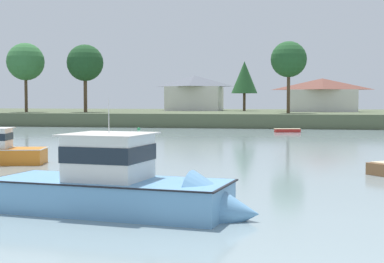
{
  "coord_description": "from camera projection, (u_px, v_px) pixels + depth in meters",
  "views": [
    {
      "loc": [
        6.4,
        -8.76,
        3.92
      ],
      "look_at": [
        -2.4,
        36.32,
        1.45
      ],
      "focal_mm": 53.3,
      "sensor_mm": 36.0,
      "label": 1
    }
  ],
  "objects": [
    {
      "name": "far_shore_bank",
      "position": [
        268.0,
        117.0,
        104.53
      ],
      "size": [
        206.33,
        50.25,
        2.04
      ],
      "primitive_type": "cube",
      "color": "#4C563D",
      "rests_on": "ground"
    },
    {
      "name": "shore_tree_inland_b",
      "position": [
        26.0,
        62.0,
        95.55
      ],
      "size": [
        6.27,
        6.27,
        11.59
      ],
      "color": "brown",
      "rests_on": "far_shore_bank"
    },
    {
      "name": "cottage_hillside",
      "position": [
        322.0,
        94.0,
        99.27
      ],
      "size": [
        12.62,
        6.87,
        5.8
      ],
      "color": "silver",
      "rests_on": "far_shore_bank"
    },
    {
      "name": "shore_tree_right",
      "position": [
        85.0,
        63.0,
        94.59
      ],
      "size": [
        6.07,
        6.07,
        11.24
      ],
      "color": "brown",
      "rests_on": "far_shore_bank"
    },
    {
      "name": "cottage_eastern",
      "position": [
        195.0,
        92.0,
        110.73
      ],
      "size": [
        11.12,
        8.41,
        6.83
      ],
      "color": "silver",
      "rests_on": "far_shore_bank"
    },
    {
      "name": "mooring_buoy_green",
      "position": [
        139.0,
        129.0,
        77.46
      ],
      "size": [
        0.45,
        0.45,
        0.5
      ],
      "color": "#1E8C47",
      "rests_on": "ground"
    },
    {
      "name": "cruiser_skyblue",
      "position": [
        135.0,
        197.0,
        19.74
      ],
      "size": [
        9.8,
        4.16,
        5.09
      ],
      "color": "#669ECC",
      "rests_on": "ground"
    },
    {
      "name": "shore_tree_center",
      "position": [
        289.0,
        60.0,
        86.47
      ],
      "size": [
        5.47,
        5.47,
        10.93
      ],
      "color": "brown",
      "rests_on": "far_shore_bank"
    },
    {
      "name": "shore_tree_far_right",
      "position": [
        244.0,
        77.0,
        106.72
      ],
      "size": [
        4.9,
        4.9,
        9.31
      ],
      "color": "brown",
      "rests_on": "far_shore_bank"
    },
    {
      "name": "dinghy_red",
      "position": [
        287.0,
        131.0,
        71.31
      ],
      "size": [
        3.45,
        1.94,
        0.63
      ],
      "color": "#B2231E",
      "rests_on": "ground"
    }
  ]
}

